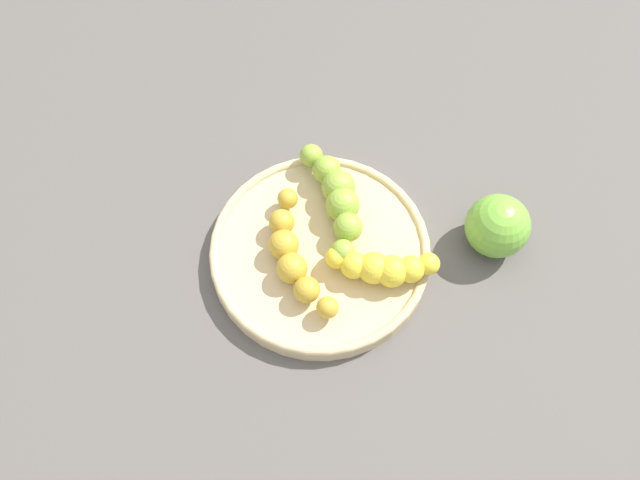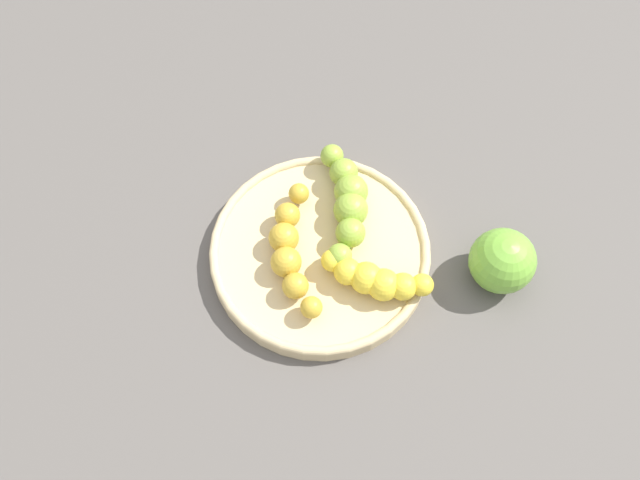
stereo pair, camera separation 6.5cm
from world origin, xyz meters
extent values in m
plane|color=#56514C|center=(0.00, 0.00, 0.00)|extent=(2.40, 2.40, 0.00)
cylinder|color=#D1B784|center=(0.00, 0.00, 0.01)|extent=(0.23, 0.23, 0.02)
torus|color=#D1B784|center=(0.00, 0.00, 0.02)|extent=(0.23, 0.23, 0.01)
sphere|color=#8CAD38|center=(0.00, -0.03, 0.04)|extent=(0.03, 0.03, 0.03)
sphere|color=#8CAD38|center=(0.03, -0.02, 0.04)|extent=(0.03, 0.03, 0.03)
sphere|color=#8CAD38|center=(0.05, 0.00, 0.04)|extent=(0.04, 0.04, 0.04)
sphere|color=#8CAD38|center=(0.07, 0.01, 0.04)|extent=(0.04, 0.04, 0.04)
sphere|color=#8CAD38|center=(0.08, 0.04, 0.04)|extent=(0.03, 0.03, 0.03)
sphere|color=#8CAD38|center=(0.09, 0.06, 0.04)|extent=(0.03, 0.03, 0.03)
sphere|color=gold|center=(0.03, 0.06, 0.04)|extent=(0.02, 0.02, 0.02)
sphere|color=gold|center=(0.00, 0.05, 0.04)|extent=(0.03, 0.03, 0.03)
sphere|color=gold|center=(-0.02, 0.03, 0.04)|extent=(0.03, 0.03, 0.03)
sphere|color=gold|center=(-0.04, 0.01, 0.04)|extent=(0.03, 0.03, 0.03)
sphere|color=gold|center=(-0.05, -0.02, 0.04)|extent=(0.03, 0.03, 0.03)
sphere|color=gold|center=(-0.06, -0.04, 0.04)|extent=(0.02, 0.02, 0.02)
sphere|color=yellow|center=(-0.01, -0.02, 0.04)|extent=(0.02, 0.02, 0.02)
sphere|color=yellow|center=(-0.01, -0.04, 0.04)|extent=(0.03, 0.03, 0.03)
sphere|color=yellow|center=(0.00, -0.06, 0.04)|extent=(0.03, 0.03, 0.03)
sphere|color=yellow|center=(0.01, -0.08, 0.04)|extent=(0.03, 0.03, 0.03)
sphere|color=yellow|center=(0.02, -0.10, 0.04)|extent=(0.03, 0.03, 0.03)
sphere|color=yellow|center=(0.03, -0.11, 0.04)|extent=(0.02, 0.02, 0.02)
sphere|color=#72B238|center=(0.11, -0.15, 0.03)|extent=(0.07, 0.07, 0.07)
camera|label=1|loc=(-0.26, -0.15, 0.62)|focal=35.76mm
camera|label=2|loc=(-0.22, -0.20, 0.62)|focal=35.76mm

